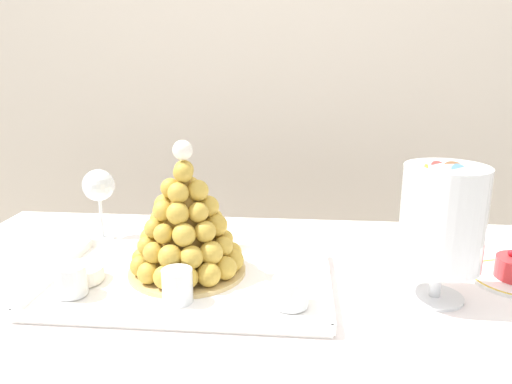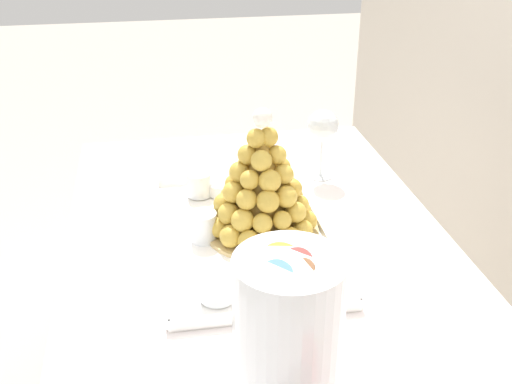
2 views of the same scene
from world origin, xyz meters
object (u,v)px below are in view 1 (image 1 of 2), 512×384
object	(u,v)px
macaron_goblet	(442,218)
wine_glass	(99,187)
creme_brulee_ramekin	(81,273)
dessert_cup_centre	(290,293)
serving_tray	(189,283)
dessert_cup_mid_left	(177,287)
croquembouche	(186,226)
dessert_cup_left	(71,281)

from	to	relation	value
macaron_goblet	wine_glass	bearing A→B (deg)	161.27
creme_brulee_ramekin	macaron_goblet	world-z (taller)	macaron_goblet
wine_glass	dessert_cup_centre	bearing A→B (deg)	-33.87
creme_brulee_ramekin	macaron_goblet	size ratio (longest dim) A/B	0.33
serving_tray	macaron_goblet	bearing A→B (deg)	-1.34
creme_brulee_ramekin	dessert_cup_mid_left	bearing A→B (deg)	-18.11
croquembouche	wine_glass	xyz separation A→B (m)	(-0.25, 0.19, 0.02)
dessert_cup_centre	macaron_goblet	size ratio (longest dim) A/B	0.24
croquembouche	wine_glass	bearing A→B (deg)	142.64
croquembouche	dessert_cup_mid_left	size ratio (longest dim) A/B	4.42
croquembouche	wine_glass	size ratio (longest dim) A/B	1.57
serving_tray	dessert_cup_centre	size ratio (longest dim) A/B	8.74
macaron_goblet	wine_glass	xyz separation A→B (m)	(-0.71, 0.24, -0.03)
serving_tray	dessert_cup_mid_left	xyz separation A→B (m)	(-0.00, -0.08, 0.03)
dessert_cup_left	dessert_cup_centre	xyz separation A→B (m)	(0.39, -0.01, -0.00)
macaron_goblet	dessert_cup_centre	bearing A→B (deg)	-166.14
dessert_cup_centre	dessert_cup_left	bearing A→B (deg)	179.08
croquembouche	dessert_cup_centre	size ratio (longest dim) A/B	4.35
croquembouche	creme_brulee_ramekin	bearing A→B (deg)	-165.19
serving_tray	creme_brulee_ramekin	bearing A→B (deg)	-176.93
serving_tray	dessert_cup_left	size ratio (longest dim) A/B	9.51
dessert_cup_mid_left	dessert_cup_centre	xyz separation A→B (m)	(0.19, 0.00, -0.00)
serving_tray	wine_glass	world-z (taller)	wine_glass
croquembouche	creme_brulee_ramekin	distance (m)	0.22
dessert_cup_left	wine_glass	bearing A→B (deg)	101.94
macaron_goblet	dessert_cup_left	bearing A→B (deg)	-174.95
dessert_cup_mid_left	wine_glass	bearing A→B (deg)	130.00
dessert_cup_centre	creme_brulee_ramekin	xyz separation A→B (m)	(-0.40, 0.06, -0.01)
dessert_cup_centre	macaron_goblet	xyz separation A→B (m)	(0.26, 0.06, 0.12)
macaron_goblet	croquembouche	bearing A→B (deg)	173.72
macaron_goblet	creme_brulee_ramekin	bearing A→B (deg)	-179.95
dessert_cup_left	macaron_goblet	distance (m)	0.66
creme_brulee_ramekin	wine_glass	world-z (taller)	wine_glass
dessert_cup_left	dessert_cup_centre	distance (m)	0.39
croquembouche	dessert_cup_mid_left	distance (m)	0.14
creme_brulee_ramekin	croquembouche	bearing A→B (deg)	14.81
croquembouche	dessert_cup_mid_left	bearing A→B (deg)	-85.52
serving_tray	creme_brulee_ramekin	distance (m)	0.21
dessert_cup_mid_left	dessert_cup_left	bearing A→B (deg)	177.12
serving_tray	dessert_cup_left	bearing A→B (deg)	-161.10
dessert_cup_left	dessert_cup_mid_left	world-z (taller)	dessert_cup_mid_left
serving_tray	dessert_cup_centre	xyz separation A→B (m)	(0.19, -0.07, 0.03)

